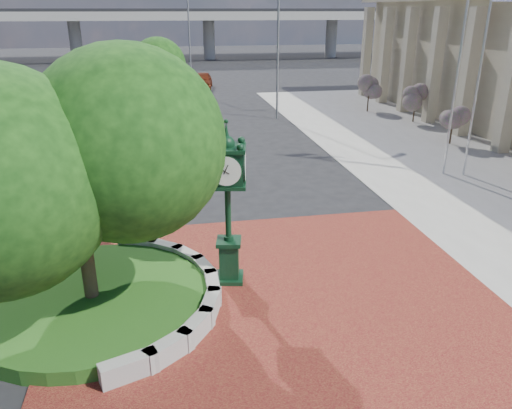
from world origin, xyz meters
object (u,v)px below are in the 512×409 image
(parked_car, at_px, (202,80))
(street_lamp_far, at_px, (191,34))
(flagpole_a, at_px, (458,68))
(street_lamp_near, at_px, (280,45))
(flagpole_b, at_px, (479,78))
(post_clock, at_px, (228,198))

(parked_car, bearing_deg, street_lamp_far, -138.21)
(flagpole_a, xyz_separation_m, street_lamp_near, (-4.82, 14.40, 0.08))
(flagpole_a, xyz_separation_m, flagpole_b, (0.85, -0.36, -0.43))
(post_clock, height_order, street_lamp_near, street_lamp_near)
(parked_car, bearing_deg, flagpole_b, -63.79)
(post_clock, relative_size, flagpole_a, 0.48)
(post_clock, bearing_deg, street_lamp_far, 87.64)
(street_lamp_near, xyz_separation_m, street_lamp_far, (-5.18, 15.16, 0.13))
(post_clock, distance_m, flagpole_b, 14.79)
(parked_car, xyz_separation_m, flagpole_b, (9.92, -30.53, 3.80))
(street_lamp_far, bearing_deg, flagpole_a, -71.31)
(parked_car, relative_size, flagpole_b, 0.51)
(flagpole_b, xyz_separation_m, street_lamp_far, (-10.84, 29.92, 0.64))
(street_lamp_far, bearing_deg, street_lamp_near, -71.14)
(flagpole_a, bearing_deg, street_lamp_near, 108.50)
(flagpole_b, relative_size, street_lamp_far, 1.00)
(parked_car, relative_size, flagpole_a, 0.47)
(flagpole_a, bearing_deg, parked_car, 106.75)
(post_clock, height_order, parked_car, post_clock)
(post_clock, bearing_deg, flagpole_a, 35.30)
(post_clock, bearing_deg, street_lamp_near, 73.39)
(flagpole_a, bearing_deg, street_lamp_far, 108.69)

